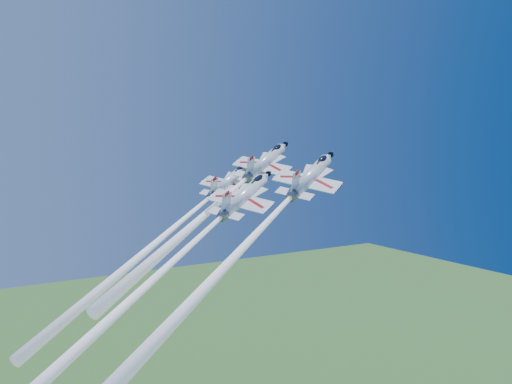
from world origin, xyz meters
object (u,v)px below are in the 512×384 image
jet_lead (218,203)px  jet_right (249,242)px  jet_slot (150,283)px  jet_left (168,232)px

jet_lead → jet_right: jet_right is taller
jet_right → jet_slot: size_ratio=0.91×
jet_slot → jet_right: bearing=59.1°
jet_left → jet_right: size_ratio=0.85×
jet_left → jet_right: bearing=-9.9°
jet_left → jet_slot: (-8.35, -14.26, -3.47)m
jet_slot → jet_left: bearing=117.2°
jet_lead → jet_left: (-8.72, -0.64, -3.78)m
jet_right → jet_slot: bearing=-120.9°
jet_lead → jet_right: bearing=-43.9°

